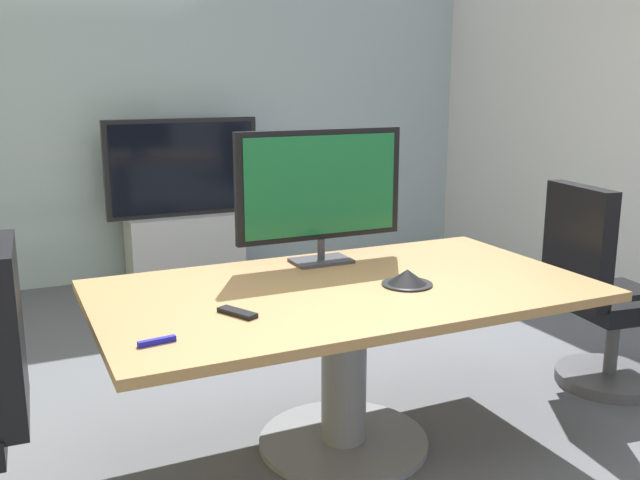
% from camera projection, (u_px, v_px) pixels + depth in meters
% --- Properties ---
extents(ground_plane, '(7.51, 7.51, 0.00)m').
position_uv_depth(ground_plane, '(322.00, 453.00, 3.11)').
color(ground_plane, '#515459').
extents(wall_back_glass_partition, '(5.83, 0.10, 2.66)m').
position_uv_depth(wall_back_glass_partition, '(151.00, 114.00, 5.69)').
color(wall_back_glass_partition, '#9EB2B7').
rests_on(wall_back_glass_partition, ground).
extents(conference_table, '(2.10, 1.16, 0.74)m').
position_uv_depth(conference_table, '(344.00, 325.00, 3.06)').
color(conference_table, olive).
rests_on(conference_table, ground).
extents(office_chair_right, '(0.62, 0.60, 1.09)m').
position_uv_depth(office_chair_right, '(601.00, 304.00, 3.70)').
color(office_chair_right, '#4C4C51').
rests_on(office_chair_right, ground).
extents(tv_monitor, '(0.84, 0.18, 0.64)m').
position_uv_depth(tv_monitor, '(320.00, 189.00, 3.34)').
color(tv_monitor, '#333338').
rests_on(tv_monitor, conference_table).
extents(wall_display_unit, '(1.20, 0.36, 1.31)m').
position_uv_depth(wall_display_unit, '(185.00, 228.00, 5.64)').
color(wall_display_unit, '#B7BABC').
rests_on(wall_display_unit, ground).
extents(conference_phone, '(0.22, 0.22, 0.07)m').
position_uv_depth(conference_phone, '(407.00, 278.00, 3.03)').
color(conference_phone, black).
rests_on(conference_phone, conference_table).
extents(remote_control, '(0.12, 0.17, 0.02)m').
position_uv_depth(remote_control, '(237.00, 313.00, 2.65)').
color(remote_control, black).
rests_on(remote_control, conference_table).
extents(whiteboard_marker, '(0.13, 0.04, 0.02)m').
position_uv_depth(whiteboard_marker, '(157.00, 341.00, 2.36)').
color(whiteboard_marker, '#1919A5').
rests_on(whiteboard_marker, conference_table).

